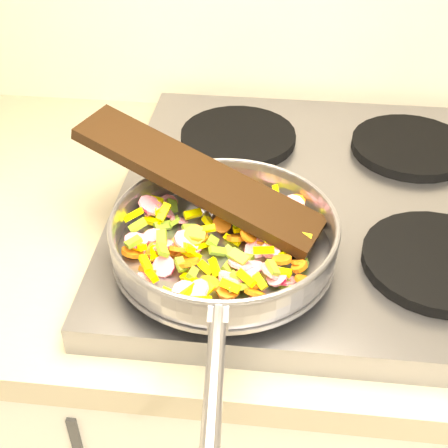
# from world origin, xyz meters

# --- Properties ---
(cooktop) EXTENTS (0.60, 0.60, 0.04)m
(cooktop) POSITION_xyz_m (-0.70, 1.67, 0.92)
(cooktop) COLOR #939399
(cooktop) RESTS_ON counter_top
(grate_fl) EXTENTS (0.19, 0.19, 0.02)m
(grate_fl) POSITION_xyz_m (-0.84, 1.52, 0.95)
(grate_fl) COLOR black
(grate_fl) RESTS_ON cooktop
(grate_fr) EXTENTS (0.19, 0.19, 0.02)m
(grate_fr) POSITION_xyz_m (-0.56, 1.52, 0.95)
(grate_fr) COLOR black
(grate_fr) RESTS_ON cooktop
(grate_bl) EXTENTS (0.19, 0.19, 0.02)m
(grate_bl) POSITION_xyz_m (-0.84, 1.81, 0.95)
(grate_bl) COLOR black
(grate_bl) RESTS_ON cooktop
(grate_br) EXTENTS (0.19, 0.19, 0.02)m
(grate_br) POSITION_xyz_m (-0.56, 1.81, 0.95)
(grate_br) COLOR black
(grate_br) RESTS_ON cooktop
(saute_pan) EXTENTS (0.32, 0.49, 0.05)m
(saute_pan) POSITION_xyz_m (-0.83, 1.50, 0.98)
(saute_pan) COLOR #9E9EA5
(saute_pan) RESTS_ON grate_fl
(vegetable_heap) EXTENTS (0.25, 0.28, 0.05)m
(vegetable_heap) POSITION_xyz_m (-0.83, 1.50, 0.98)
(vegetable_heap) COLOR orange
(vegetable_heap) RESTS_ON saute_pan
(wooden_spatula) EXTENTS (0.34, 0.19, 0.10)m
(wooden_spatula) POSITION_xyz_m (-0.87, 1.57, 1.02)
(wooden_spatula) COLOR black
(wooden_spatula) RESTS_ON saute_pan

